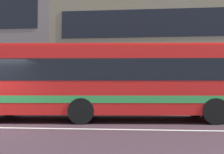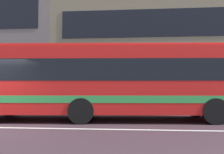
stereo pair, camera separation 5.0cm
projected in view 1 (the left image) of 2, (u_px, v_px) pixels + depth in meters
The scene contains 2 objects.
apartment_block_right at pixel (198, 44), 22.45m from camera, with size 25.87×9.47×10.95m.
transit_bus at pixel (100, 80), 10.18m from camera, with size 11.01×3.17×3.15m.
Camera 1 is at (5.26, -7.92, 1.44)m, focal length 37.71 mm.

